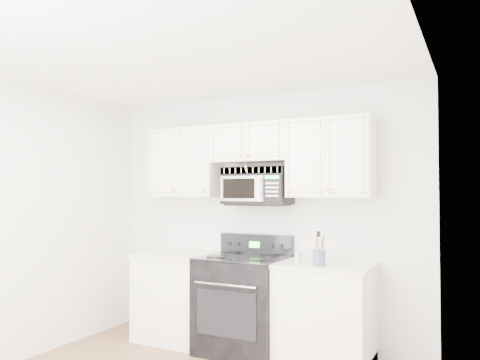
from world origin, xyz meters
The scene contains 9 objects.
room centered at (0.00, 0.00, 1.30)m, with size 3.51×3.51×2.61m.
base_cabinet_left centered at (-0.80, 1.44, 0.43)m, with size 0.86×0.65×0.92m.
base_cabinet_right centered at (0.80, 1.44, 0.43)m, with size 0.86×0.65×0.92m.
range centered at (-0.02, 1.41, 0.48)m, with size 0.81×0.73×1.13m.
upper_cabinets centered at (0.00, 1.58, 1.93)m, with size 2.44×0.37×0.75m.
microwave centered at (0.06, 1.57, 1.64)m, with size 0.68×0.39×0.38m.
utensil_crock centered at (0.80, 1.26, 1.00)m, with size 0.11×0.11×0.30m.
shaker_salt centered at (0.60, 1.28, 0.97)m, with size 0.04×0.04×0.10m.
shaker_pepper centered at (0.58, 1.40, 0.97)m, with size 0.04×0.04×0.09m.
Camera 1 is at (2.07, -2.74, 1.56)m, focal length 35.00 mm.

